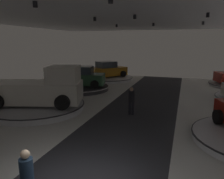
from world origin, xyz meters
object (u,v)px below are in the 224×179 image
Objects in this scene: visitor_walking_near at (131,99)px; visitor_walking_far at (27,177)px; display_car_far_left at (80,77)px; display_platform_deep_left at (108,78)px; pickup_truck_mid_left at (41,89)px; display_platform_far_left at (80,88)px; display_car_deep_left at (107,70)px; display_platform_mid_left at (37,107)px.

visitor_walking_near is 7.92m from visitor_walking_far.
visitor_walking_far is at bearing -68.51° from display_car_far_left.
display_platform_deep_left is at bearing 85.57° from display_car_far_left.
pickup_truck_mid_left is 1.13× the size of display_platform_far_left.
display_car_far_left is (-0.43, -5.72, 0.02)m from display_car_deep_left.
visitor_walking_near is (5.62, 0.93, 0.70)m from display_platform_mid_left.
display_car_deep_left reaches higher than visitor_walking_near.
display_platform_deep_left is at bearing 115.97° from visitor_walking_near.
display_car_far_left reaches higher than visitor_walking_near.
pickup_truck_mid_left is at bearing 16.59° from display_platform_mid_left.
display_car_far_left is 2.83× the size of visitor_walking_far.
display_platform_mid_left is at bearing -88.55° from display_car_far_left.
display_platform_mid_left reaches higher than display_platform_deep_left.
display_car_deep_left is at bearing 104.12° from visitor_walking_far.
display_platform_far_left is at bearing 111.62° from visitor_walking_far.
display_car_far_left is at bearing 137.97° from visitor_walking_near.
display_platform_mid_left is 11.88m from display_platform_deep_left.
display_platform_mid_left is at bearing -91.31° from display_car_deep_left.
display_car_deep_left is at bearing 85.44° from display_platform_far_left.
display_platform_deep_left is 1.24× the size of display_car_deep_left.
display_car_deep_left reaches higher than visitor_walking_far.
visitor_walking_near and visitor_walking_far have the same top height.
display_platform_mid_left is 11.89m from display_car_deep_left.
display_platform_mid_left is 3.57× the size of visitor_walking_far.
display_platform_mid_left is 1.15m from pickup_truck_mid_left.
display_platform_far_left is at bearing 94.67° from pickup_truck_mid_left.
display_platform_mid_left is 1.03× the size of display_platform_deep_left.
visitor_walking_near is at bearing 8.95° from pickup_truck_mid_left.
visitor_walking_near is at bearing -41.84° from display_platform_far_left.
visitor_walking_near is (5.81, -5.20, 0.71)m from display_platform_far_left.
display_car_far_left is (-0.16, 6.14, 0.91)m from display_platform_mid_left.
visitor_walking_near is (5.78, -5.21, -0.21)m from display_car_far_left.
display_platform_far_left is 1.11× the size of display_car_far_left.
display_platform_far_left reaches higher than display_platform_deep_left.
display_platform_far_left is 3.15× the size of visitor_walking_far.
visitor_walking_far is (5.00, -6.97, 0.70)m from display_platform_mid_left.
display_platform_deep_left is at bearing 90.09° from pickup_truck_mid_left.
display_car_deep_left is 0.98× the size of display_car_far_left.
display_platform_mid_left reaches higher than display_platform_far_left.
display_platform_mid_left is at bearing -88.26° from display_platform_far_left.
pickup_truck_mid_left is 6.16m from display_platform_far_left.
display_platform_far_left is 7.83m from visitor_walking_near.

